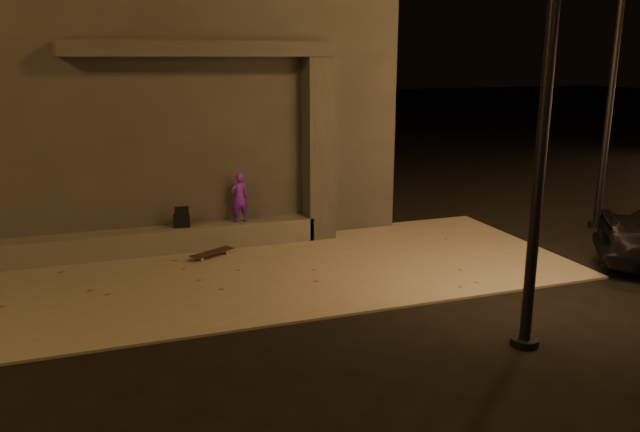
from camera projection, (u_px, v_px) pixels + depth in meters
name	position (u px, v px, depth m)	size (l,w,h in m)	color
ground	(294.00, 318.00, 8.93)	(120.00, 120.00, 0.00)	black
sidewalk	(260.00, 273.00, 10.75)	(11.00, 4.40, 0.04)	#6A645D
building	(164.00, 104.00, 13.89)	(9.00, 5.10, 5.22)	#363431
ledge	(160.00, 240.00, 11.80)	(6.00, 0.55, 0.45)	#53504B
column	(319.00, 150.00, 12.45)	(0.55, 0.55, 3.60)	#363431
canopy	(204.00, 49.00, 11.31)	(5.00, 0.70, 0.28)	#363431
skateboarder	(239.00, 198.00, 12.13)	(0.35, 0.23, 0.97)	#611CB9
backpack	(182.00, 220.00, 11.85)	(0.31, 0.21, 0.42)	black
skateboard	(212.00, 253.00, 11.53)	(0.88, 0.61, 0.10)	black
street_lamp_0	(554.00, 11.00, 7.07)	(0.36, 0.36, 7.31)	black
street_lamp_2	(620.00, 11.00, 12.62)	(0.36, 0.36, 8.08)	black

